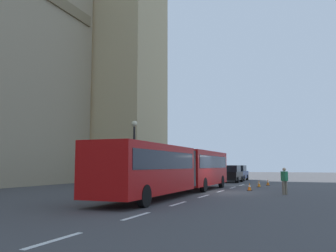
{
  "coord_description": "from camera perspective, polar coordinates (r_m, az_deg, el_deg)",
  "views": [
    {
      "loc": [
        -25.02,
        -5.87,
        1.83
      ],
      "look_at": [
        4.54,
        5.37,
        5.26
      ],
      "focal_mm": 39.07,
      "sensor_mm": 36.0,
      "label": 1
    }
  ],
  "objects": [
    {
      "name": "traffic_cone_west",
      "position": [
        27.71,
        12.59,
        -9.23
      ],
      "size": [
        0.36,
        0.36,
        0.58
      ],
      "color": "black",
      "rests_on": "ground_plane"
    },
    {
      "name": "lane_centre_marking",
      "position": [
        22.27,
        5.56,
        -10.85
      ],
      "size": [
        29.8,
        0.16,
        0.01
      ],
      "color": "silver",
      "rests_on": "ground_plane"
    },
    {
      "name": "traffic_cone_east",
      "position": [
        35.17,
        15.32,
        -8.49
      ],
      "size": [
        0.36,
        0.36,
        0.58
      ],
      "color": "black",
      "rests_on": "ground_plane"
    },
    {
      "name": "sedan_lead",
      "position": [
        41.09,
        9.92,
        -7.37
      ],
      "size": [
        4.4,
        1.86,
        1.85
      ],
      "color": "black",
      "rests_on": "ground_plane"
    },
    {
      "name": "ground_plane",
      "position": [
        25.77,
        7.71,
        -10.2
      ],
      "size": [
        160.0,
        160.0,
        0.0
      ],
      "primitive_type": "plane",
      "color": "#424244"
    },
    {
      "name": "traffic_cone_middle",
      "position": [
        32.57,
        14.01,
        -8.72
      ],
      "size": [
        0.36,
        0.36,
        0.58
      ],
      "color": "black",
      "rests_on": "ground_plane"
    },
    {
      "name": "articulated_bus",
      "position": [
        23.75,
        1.49,
        -6.38
      ],
      "size": [
        18.83,
        2.54,
        2.9
      ],
      "color": "#B20F0F",
      "rests_on": "ground_plane"
    },
    {
      "name": "pedestrian_near_cones",
      "position": [
        24.42,
        17.71,
        -8.04
      ],
      "size": [
        0.45,
        0.45,
        1.69
      ],
      "color": "#726651",
      "rests_on": "ground_plane"
    },
    {
      "name": "sedan_trailing",
      "position": [
        46.79,
        10.96,
        -7.19
      ],
      "size": [
        4.4,
        1.86,
        1.85
      ],
      "color": "navy",
      "rests_on": "ground_plane"
    },
    {
      "name": "street_lamp",
      "position": [
        28.12,
        -5.31,
        -3.66
      ],
      "size": [
        0.44,
        0.44,
        5.27
      ],
      "color": "black",
      "rests_on": "ground_plane"
    }
  ]
}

